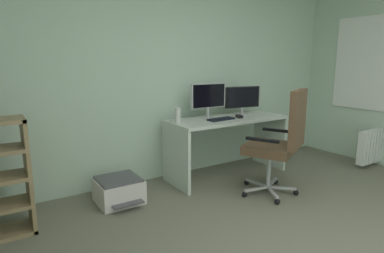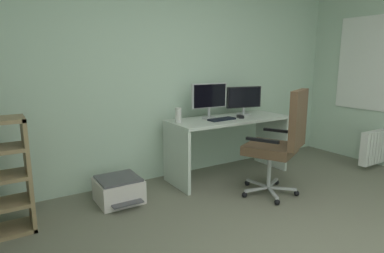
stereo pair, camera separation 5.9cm
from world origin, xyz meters
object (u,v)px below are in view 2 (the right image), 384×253
object	(u,v)px
desk	(228,133)
radiator	(378,146)
monitor_main	(209,97)
keyboard	(222,119)
office_chair	(281,140)
monitor_secondary	(244,98)
computer_mouse	(240,117)
printer	(119,190)
desktop_speaker	(178,115)

from	to	relation	value
desk	radiator	world-z (taller)	desk
monitor_main	keyboard	world-z (taller)	monitor_main
office_chair	radiator	world-z (taller)	office_chair
monitor_secondary	computer_mouse	world-z (taller)	monitor_secondary
office_chair	printer	bearing A→B (deg)	153.22
monitor_secondary	keyboard	world-z (taller)	monitor_secondary
desk	radiator	bearing A→B (deg)	-22.36
monitor_main	office_chair	size ratio (longest dim) A/B	0.42
printer	office_chair	bearing A→B (deg)	-26.78
office_chair	monitor_main	bearing A→B (deg)	107.94
keyboard	computer_mouse	bearing A→B (deg)	-5.62
keyboard	radiator	size ratio (longest dim) A/B	0.48
computer_mouse	office_chair	distance (m)	0.72
computer_mouse	office_chair	bearing A→B (deg)	-76.55
desk	printer	xyz separation A→B (m)	(-1.44, -0.03, -0.42)
keyboard	printer	world-z (taller)	keyboard
computer_mouse	keyboard	bearing A→B (deg)	-164.65
printer	monitor_main	bearing A→B (deg)	6.39
desk	office_chair	xyz separation A→B (m)	(0.07, -0.79, 0.07)
desktop_speaker	printer	bearing A→B (deg)	-173.32
desk	radiator	distance (m)	2.14
monitor_secondary	printer	distance (m)	1.96
monitor_main	desktop_speaker	distance (m)	0.49
monitor_secondary	office_chair	size ratio (longest dim) A/B	0.43
desk	office_chair	bearing A→B (deg)	-84.90
monitor_main	printer	distance (m)	1.51
monitor_main	monitor_secondary	world-z (taller)	monitor_main
desktop_speaker	radiator	distance (m)	2.83
desk	computer_mouse	size ratio (longest dim) A/B	15.25
desk	desktop_speaker	size ratio (longest dim) A/B	8.97
keyboard	computer_mouse	world-z (taller)	computer_mouse
desktop_speaker	computer_mouse	bearing A→B (deg)	-10.26
desk	printer	size ratio (longest dim) A/B	3.02
monitor_main	printer	world-z (taller)	monitor_main
keyboard	office_chair	distance (m)	0.77
computer_mouse	radiator	distance (m)	2.04
keyboard	desktop_speaker	distance (m)	0.54
computer_mouse	radiator	world-z (taller)	computer_mouse
keyboard	radiator	xyz separation A→B (m)	(2.13, -0.73, -0.47)
desk	monitor_secondary	world-z (taller)	monitor_secondary
printer	monitor_secondary	bearing A→B (deg)	4.42
desk	office_chair	world-z (taller)	office_chair
monitor_main	computer_mouse	bearing A→B (deg)	-29.75
monitor_secondary	keyboard	size ratio (longest dim) A/B	1.44
computer_mouse	monitor_main	bearing A→B (deg)	167.17
desk	radiator	xyz separation A→B (m)	(1.96, -0.81, -0.26)
office_chair	desk	bearing A→B (deg)	95.10
monitor_main	radiator	xyz separation A→B (m)	(2.18, -0.92, -0.71)
office_chair	radiator	distance (m)	1.92
monitor_secondary	computer_mouse	bearing A→B (deg)	-138.44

